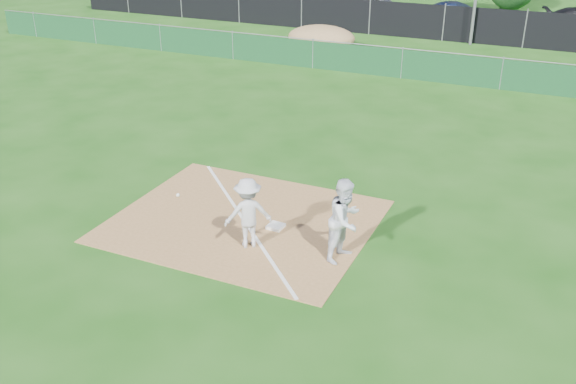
# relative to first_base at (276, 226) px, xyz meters

# --- Properties ---
(ground) EXTENTS (90.00, 90.00, 0.00)m
(ground) POSITION_rel_first_base_xyz_m (-0.85, 9.02, -0.06)
(ground) COLOR #18490F
(ground) RESTS_ON ground
(infield_dirt) EXTENTS (6.00, 5.00, 0.02)m
(infield_dirt) POSITION_rel_first_base_xyz_m (-0.85, 0.02, -0.05)
(infield_dirt) COLOR olive
(infield_dirt) RESTS_ON ground
(foul_line) EXTENTS (5.01, 5.01, 0.01)m
(foul_line) POSITION_rel_first_base_xyz_m (-0.85, 0.02, -0.03)
(foul_line) COLOR white
(foul_line) RESTS_ON infield_dirt
(green_fence) EXTENTS (44.00, 0.05, 1.20)m
(green_fence) POSITION_rel_first_base_xyz_m (-0.85, 14.02, 0.54)
(green_fence) COLOR #103D1E
(green_fence) RESTS_ON ground
(dirt_mound) EXTENTS (3.38, 2.60, 1.17)m
(dirt_mound) POSITION_rel_first_base_xyz_m (-5.85, 17.52, 0.53)
(dirt_mound) COLOR olive
(dirt_mound) RESTS_ON ground
(black_fence) EXTENTS (46.00, 0.04, 1.80)m
(black_fence) POSITION_rel_first_base_xyz_m (-0.85, 22.02, 0.84)
(black_fence) COLOR black
(black_fence) RESTS_ON ground
(parking_lot) EXTENTS (46.00, 9.00, 0.01)m
(parking_lot) POSITION_rel_first_base_xyz_m (-0.85, 27.02, -0.05)
(parking_lot) COLOR black
(parking_lot) RESTS_ON ground
(first_base) EXTENTS (0.38, 0.38, 0.08)m
(first_base) POSITION_rel_first_base_xyz_m (0.00, 0.00, 0.00)
(first_base) COLOR white
(first_base) RESTS_ON infield_dirt
(play_at_first) EXTENTS (2.32, 1.10, 1.62)m
(play_at_first) POSITION_rel_first_base_xyz_m (-0.19, -0.98, 0.77)
(play_at_first) COLOR silver
(play_at_first) RESTS_ON infield_dirt
(runner) EXTENTS (0.89, 1.03, 1.85)m
(runner) POSITION_rel_first_base_xyz_m (1.90, -0.58, 0.87)
(runner) COLOR white
(runner) RESTS_ON ground
(car_left) EXTENTS (4.89, 2.29, 1.62)m
(car_left) POSITION_rel_first_base_xyz_m (-5.77, 25.95, 0.76)
(car_left) COLOR #9C9FA4
(car_left) RESTS_ON parking_lot
(car_mid) EXTENTS (4.31, 1.90, 1.38)m
(car_mid) POSITION_rel_first_base_xyz_m (-0.82, 25.54, 0.64)
(car_mid) COLOR #101932
(car_mid) RESTS_ON parking_lot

